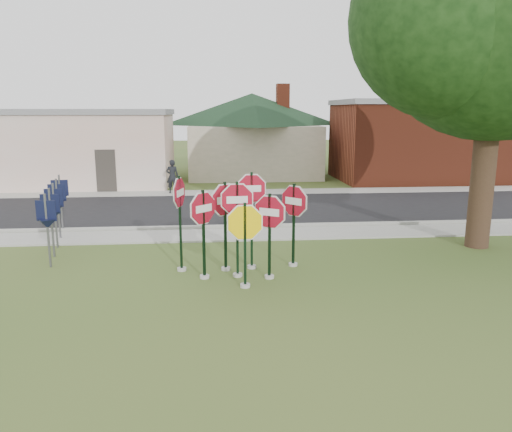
{
  "coord_description": "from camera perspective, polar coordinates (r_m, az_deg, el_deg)",
  "views": [
    {
      "loc": [
        -0.62,
        -10.77,
        4.13
      ],
      "look_at": [
        0.5,
        2.0,
        1.41
      ],
      "focal_mm": 35.0,
      "sensor_mm": 36.0,
      "label": 1
    }
  ],
  "objects": [
    {
      "name": "stop_sign_far_right",
      "position": [
        13.26,
        4.35,
        0.3
      ],
      "size": [
        0.8,
        0.86,
        2.37
      ],
      "color": "#A7A49C",
      "rests_on": "ground"
    },
    {
      "name": "building_brick",
      "position": [
        31.92,
        18.46,
        8.28
      ],
      "size": [
        10.2,
        6.2,
        4.75
      ],
      "color": "maroon",
      "rests_on": "ground"
    },
    {
      "name": "stop_sign_right",
      "position": [
        12.25,
        1.57,
        -0.99
      ],
      "size": [
        0.98,
        0.62,
        2.27
      ],
      "color": "#A7A49C",
      "rests_on": "ground"
    },
    {
      "name": "sidewalk_far",
      "position": [
        25.41,
        -3.57,
        2.68
      ],
      "size": [
        60.0,
        1.6,
        0.06
      ],
      "primitive_type": "cube",
      "color": "gray",
      "rests_on": "ground"
    },
    {
      "name": "stop_sign_left",
      "position": [
        12.3,
        -6.04,
        -0.69
      ],
      "size": [
        0.82,
        0.81,
        2.36
      ],
      "color": "#A7A49C",
      "rests_on": "ground"
    },
    {
      "name": "ground",
      "position": [
        11.56,
        -1.63,
        -8.97
      ],
      "size": [
        120.0,
        120.0,
        0.0
      ],
      "primitive_type": "plane",
      "color": "#3A5720",
      "rests_on": "ground"
    },
    {
      "name": "oak_tree",
      "position": [
        16.65,
        25.98,
        20.32
      ],
      "size": [
        10.91,
        10.31,
        10.54
      ],
      "color": "black",
      "rests_on": "ground"
    },
    {
      "name": "stop_sign_far_left",
      "position": [
        12.93,
        -8.7,
        0.7
      ],
      "size": [
        0.31,
        1.04,
        2.62
      ],
      "color": "#A7A49C",
      "rests_on": "ground"
    },
    {
      "name": "building_house",
      "position": [
        32.88,
        -0.46,
        11.15
      ],
      "size": [
        11.6,
        11.6,
        6.2
      ],
      "color": "beige",
      "rests_on": "ground"
    },
    {
      "name": "sidewalk_near",
      "position": [
        16.79,
        -2.76,
        -2.17
      ],
      "size": [
        60.0,
        1.6,
        0.06
      ],
      "primitive_type": "cube",
      "color": "gray",
      "rests_on": "ground"
    },
    {
      "name": "building_stucco",
      "position": [
        30.03,
        -21.4,
        7.39
      ],
      "size": [
        12.2,
        6.2,
        4.2
      ],
      "color": "silver",
      "rests_on": "ground"
    },
    {
      "name": "bg_tree_right",
      "position": [
        43.2,
        27.26,
        12.62
      ],
      "size": [
        5.6,
        5.6,
        8.4
      ],
      "color": "black",
      "rests_on": "ground"
    },
    {
      "name": "stop_sign_center",
      "position": [
        12.34,
        -2.16,
        0.08
      ],
      "size": [
        1.13,
        0.24,
        2.55
      ],
      "color": "#A7A49C",
      "rests_on": "ground"
    },
    {
      "name": "route_sign_row",
      "position": [
        16.26,
        -22.03,
        0.8
      ],
      "size": [
        1.43,
        4.63,
        2.0
      ],
      "color": "#59595E",
      "rests_on": "ground"
    },
    {
      "name": "pedestrian",
      "position": [
        25.33,
        -9.54,
        4.49
      ],
      "size": [
        0.62,
        0.41,
        1.68
      ],
      "primitive_type": "imported",
      "rotation": [
        0.0,
        0.0,
        3.13
      ],
      "color": "black",
      "rests_on": "sidewalk_far"
    },
    {
      "name": "stop_sign_yellow",
      "position": [
        11.64,
        -1.27,
        -2.12
      ],
      "size": [
        1.18,
        0.24,
        2.17
      ],
      "color": "#A7A49C",
      "rests_on": "ground"
    },
    {
      "name": "stop_sign_back_right",
      "position": [
        12.98,
        -0.5,
        1.07
      ],
      "size": [
        1.06,
        0.24,
        2.68
      ],
      "color": "#A7A49C",
      "rests_on": "ground"
    },
    {
      "name": "curb",
      "position": [
        17.76,
        -2.89,
        -1.25
      ],
      "size": [
        60.0,
        0.2,
        0.14
      ],
      "primitive_type": "cube",
      "color": "gray",
      "rests_on": "ground"
    },
    {
      "name": "road",
      "position": [
        21.19,
        -3.25,
        0.78
      ],
      "size": [
        60.0,
        7.0,
        0.04
      ],
      "primitive_type": "cube",
      "color": "black",
      "rests_on": "ground"
    },
    {
      "name": "stop_sign_back_left",
      "position": [
        12.87,
        -3.55,
        0.32
      ],
      "size": [
        0.96,
        0.7,
        2.47
      ],
      "color": "#A7A49C",
      "rests_on": "ground"
    }
  ]
}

